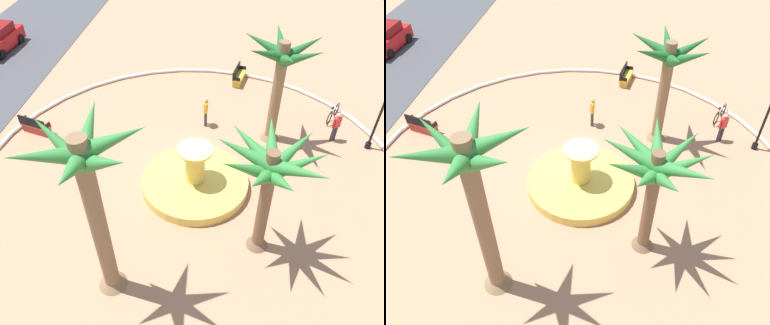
% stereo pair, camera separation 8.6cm
% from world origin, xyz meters
% --- Properties ---
extents(ground_plane, '(80.00, 80.00, 0.00)m').
position_xyz_m(ground_plane, '(0.00, 0.00, 0.00)').
color(ground_plane, tan).
extents(plaza_curb, '(19.66, 19.66, 0.20)m').
position_xyz_m(plaza_curb, '(0.00, 0.00, 0.10)').
color(plaza_curb, silver).
rests_on(plaza_curb, ground).
extents(fountain, '(4.68, 4.68, 2.14)m').
position_xyz_m(fountain, '(-0.60, -0.26, 0.31)').
color(fountain, gold).
rests_on(fountain, ground).
extents(palm_tree_near_fountain, '(3.49, 3.35, 6.81)m').
position_xyz_m(palm_tree_near_fountain, '(-5.76, 1.99, 4.72)').
color(palm_tree_near_fountain, brown).
rests_on(palm_tree_near_fountain, ground).
extents(palm_tree_by_curb, '(3.87, 3.78, 5.44)m').
position_xyz_m(palm_tree_by_curb, '(3.29, -3.62, 3.87)').
color(palm_tree_by_curb, brown).
rests_on(palm_tree_by_curb, ground).
extents(palm_tree_mid_plaza, '(3.74, 3.77, 4.93)m').
position_xyz_m(palm_tree_mid_plaza, '(-3.43, -2.99, 3.82)').
color(palm_tree_mid_plaza, brown).
rests_on(palm_tree_mid_plaza, ground).
extents(bench_east, '(1.67, 0.83, 1.00)m').
position_xyz_m(bench_east, '(8.68, -1.85, 0.35)').
color(bench_east, gold).
rests_on(bench_east, ground).
extents(bench_west, '(0.90, 1.68, 1.00)m').
position_xyz_m(bench_west, '(2.24, 8.34, 0.35)').
color(bench_west, '#B73D33').
rests_on(bench_west, ground).
extents(lamppost, '(0.32, 0.32, 4.28)m').
position_xyz_m(lamppost, '(3.12, -8.43, 2.51)').
color(lamppost, black).
rests_on(lamppost, ground).
extents(bicycle_red_frame, '(1.52, 0.90, 0.94)m').
position_xyz_m(bicycle_red_frame, '(5.40, -7.02, 0.38)').
color(bicycle_red_frame, black).
rests_on(bicycle_red_frame, ground).
extents(person_cyclist_helmet, '(0.35, 0.46, 1.62)m').
position_xyz_m(person_cyclist_helmet, '(3.52, -6.78, 0.91)').
color(person_cyclist_helmet, '#33333D').
rests_on(person_cyclist_helmet, ground).
extents(person_cyclist_photo, '(0.53, 0.22, 1.65)m').
position_xyz_m(person_cyclist_photo, '(4.01, -0.27, 0.92)').
color(person_cyclist_photo, '#33333D').
rests_on(person_cyclist_photo, ground).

